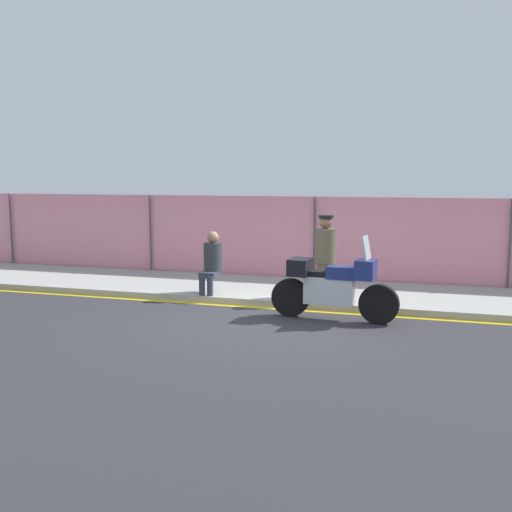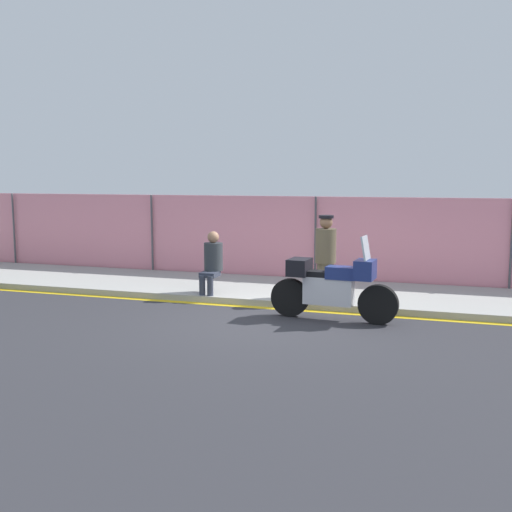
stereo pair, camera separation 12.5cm
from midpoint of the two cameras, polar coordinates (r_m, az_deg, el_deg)
ground_plane at (r=10.74m, az=1.06°, el=-6.10°), size 120.00×120.00×0.00m
sidewalk at (r=13.01m, az=4.00°, el=-3.40°), size 31.89×2.83×0.13m
curb_paint_stripe at (r=11.59m, az=2.30°, el=-5.07°), size 31.89×0.18×0.01m
storefront_fence at (r=14.32m, az=5.40°, el=1.52°), size 30.29×0.17×2.07m
motorcycle at (r=10.69m, az=6.96°, el=-2.81°), size 2.31×0.61×1.53m
officer_standing at (r=12.09m, az=6.33°, el=0.05°), size 0.42×0.42×1.64m
person_seated_on_curb at (r=12.47m, az=-4.50°, el=-0.30°), size 0.39×0.67×1.28m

